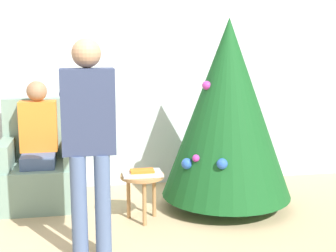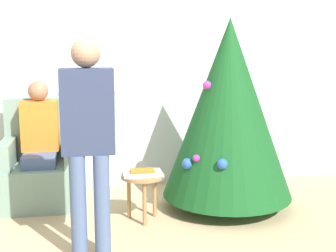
{
  "view_description": "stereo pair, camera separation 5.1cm",
  "coord_description": "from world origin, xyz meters",
  "px_view_note": "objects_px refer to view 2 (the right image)",
  "views": [
    {
      "loc": [
        -0.08,
        -2.97,
        1.6
      ],
      "look_at": [
        0.63,
        0.85,
        0.91
      ],
      "focal_mm": 50.0,
      "sensor_mm": 36.0,
      "label": 1
    },
    {
      "loc": [
        -0.03,
        -2.98,
        1.6
      ],
      "look_at": [
        0.63,
        0.85,
        0.91
      ],
      "focal_mm": 50.0,
      "sensor_mm": 36.0,
      "label": 2
    }
  ],
  "objects_px": {
    "christmas_tree": "(228,109)",
    "side_stool": "(143,182)",
    "person_standing": "(88,129)",
    "person_seated": "(40,138)",
    "armchair": "(41,169)"
  },
  "relations": [
    {
      "from": "christmas_tree",
      "to": "person_seated",
      "type": "bearing_deg",
      "value": 167.85
    },
    {
      "from": "person_seated",
      "to": "christmas_tree",
      "type": "bearing_deg",
      "value": -12.15
    },
    {
      "from": "christmas_tree",
      "to": "person_standing",
      "type": "relative_size",
      "value": 1.12
    },
    {
      "from": "armchair",
      "to": "christmas_tree",
      "type": "bearing_deg",
      "value": -13.18
    },
    {
      "from": "christmas_tree",
      "to": "person_standing",
      "type": "height_order",
      "value": "christmas_tree"
    },
    {
      "from": "person_seated",
      "to": "side_stool",
      "type": "bearing_deg",
      "value": -32.98
    },
    {
      "from": "armchair",
      "to": "person_standing",
      "type": "xyz_separation_m",
      "value": [
        0.48,
        -1.28,
        0.62
      ]
    },
    {
      "from": "side_stool",
      "to": "armchair",
      "type": "bearing_deg",
      "value": 145.59
    },
    {
      "from": "christmas_tree",
      "to": "side_stool",
      "type": "height_order",
      "value": "christmas_tree"
    },
    {
      "from": "christmas_tree",
      "to": "side_stool",
      "type": "bearing_deg",
      "value": -165.35
    },
    {
      "from": "christmas_tree",
      "to": "person_standing",
      "type": "bearing_deg",
      "value": -147.49
    },
    {
      "from": "armchair",
      "to": "side_stool",
      "type": "bearing_deg",
      "value": -34.41
    },
    {
      "from": "person_standing",
      "to": "side_stool",
      "type": "height_order",
      "value": "person_standing"
    },
    {
      "from": "person_seated",
      "to": "person_standing",
      "type": "height_order",
      "value": "person_standing"
    },
    {
      "from": "christmas_tree",
      "to": "person_standing",
      "type": "xyz_separation_m",
      "value": [
        -1.34,
        -0.85,
        -0.01
      ]
    }
  ]
}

